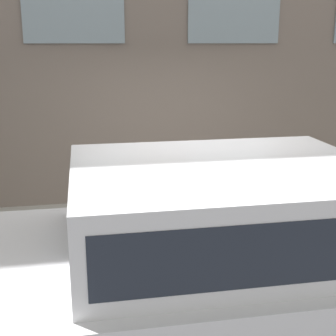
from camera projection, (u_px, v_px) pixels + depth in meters
name	position (u px, v px, depth m)	size (l,w,h in m)	color
ground_plane	(192.00, 279.00, 5.24)	(80.00, 80.00, 0.00)	#47474C
sidewalk	(172.00, 232.00, 6.36)	(2.40, 60.00, 0.16)	#9E9B93
fire_hydrant	(141.00, 222.00, 5.55)	(0.29, 0.42, 0.69)	#2D7260
person	(193.00, 177.00, 6.10)	(0.29, 0.19, 1.19)	#232328
parked_car_silver_near	(221.00, 256.00, 3.68)	(2.05, 4.72, 1.69)	black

